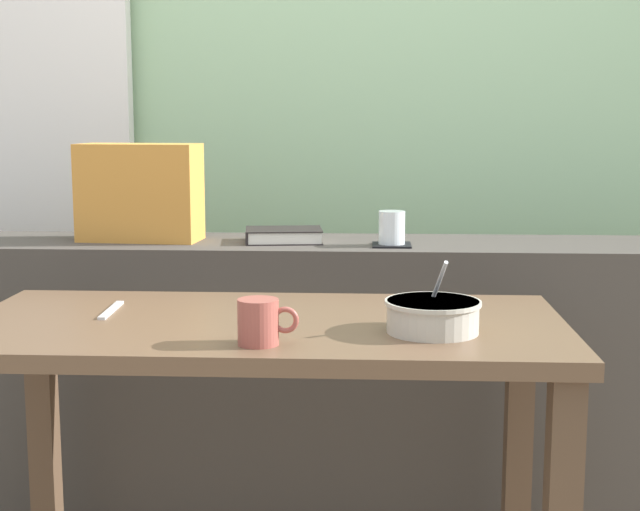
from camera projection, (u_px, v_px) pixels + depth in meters
name	position (u px, v px, depth m)	size (l,w,h in m)	color
outdoor_backdrop	(328.00, 34.00, 3.00)	(4.80, 0.08, 2.80)	#9EC699
curtain_left_panel	(45.00, 80.00, 2.97)	(0.56, 0.06, 2.50)	white
dark_console_ledge	(316.00, 386.00, 2.52)	(2.80, 0.35, 0.80)	#423D38
breakfast_table	(265.00, 376.00, 1.90)	(1.23, 0.59, 0.72)	brown
coaster_square	(392.00, 245.00, 2.38)	(0.10, 0.10, 0.01)	black
juice_glass	(392.00, 229.00, 2.37)	(0.07, 0.07, 0.09)	white
closed_book	(283.00, 235.00, 2.45)	(0.22, 0.17, 0.04)	black
throw_pillow	(140.00, 192.00, 2.46)	(0.32, 0.14, 0.26)	#D18938
soup_bowl	(433.00, 316.00, 1.78)	(0.19, 0.19, 0.15)	#BCB7A8
fork_utensil	(111.00, 310.00, 1.97)	(0.02, 0.17, 0.01)	silver
ceramic_mug	(260.00, 322.00, 1.68)	(0.11, 0.08, 0.08)	#9E4C42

